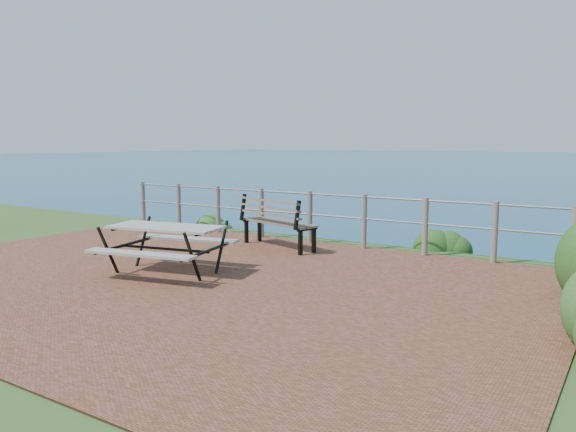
% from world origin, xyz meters
% --- Properties ---
extents(ground, '(10.00, 7.00, 0.12)m').
position_xyz_m(ground, '(0.00, 0.00, 0.00)').
color(ground, brown).
rests_on(ground, ground).
extents(safety_railing, '(9.40, 0.10, 1.00)m').
position_xyz_m(safety_railing, '(0.00, 3.35, 0.57)').
color(safety_railing, '#6B5B4C').
rests_on(safety_railing, ground).
extents(picnic_table, '(1.79, 1.44, 0.71)m').
position_xyz_m(picnic_table, '(-0.50, -0.02, 0.46)').
color(picnic_table, gray).
rests_on(picnic_table, ground).
extents(park_bench, '(1.75, 0.90, 0.96)m').
position_xyz_m(park_bench, '(-0.22, 2.58, 0.63)').
color(park_bench, brown).
rests_on(park_bench, ground).
extents(shrub_lip_west, '(0.69, 0.69, 0.41)m').
position_xyz_m(shrub_lip_west, '(-2.90, 4.04, 0.00)').
color(shrub_lip_west, '#235620').
rests_on(shrub_lip_west, ground).
extents(shrub_lip_east, '(0.79, 0.79, 0.54)m').
position_xyz_m(shrub_lip_east, '(2.43, 4.22, 0.00)').
color(shrub_lip_east, '#154418').
rests_on(shrub_lip_east, ground).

